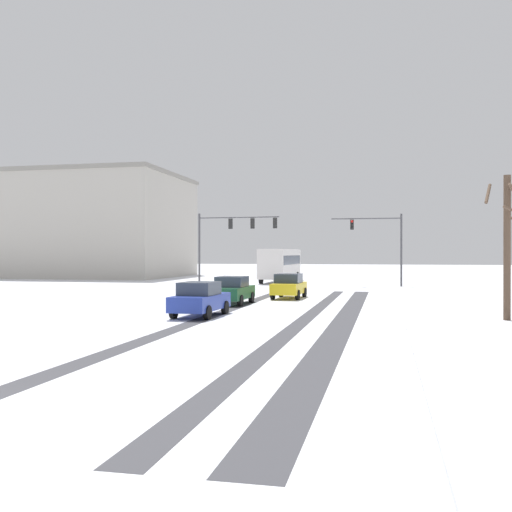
{
  "coord_description": "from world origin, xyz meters",
  "views": [
    {
      "loc": [
        7.4,
        -9.15,
        2.96
      ],
      "look_at": [
        0.0,
        24.74,
        2.8
      ],
      "focal_mm": 41.63,
      "sensor_mm": 36.0,
      "label": 1
    }
  ],
  "objects": [
    {
      "name": "office_building_far_left_block",
      "position": [
        -32.02,
        60.48,
        6.47
      ],
      "size": [
        28.0,
        18.72,
        12.92
      ],
      "color": "#B2ADA3",
      "rests_on": "ground"
    },
    {
      "name": "wheel_track_left_lane",
      "position": [
        3.89,
        17.67,
        0.0
      ],
      "size": [
        0.73,
        38.87,
        0.01
      ],
      "primitive_type": "cube",
      "color": "#424247",
      "rests_on": "ground"
    },
    {
      "name": "sidewalk_kerb_right",
      "position": [
        10.2,
        15.9,
        0.06
      ],
      "size": [
        4.0,
        38.87,
        0.12
      ],
      "primitive_type": "cube",
      "color": "white",
      "rests_on": "ground"
    },
    {
      "name": "car_blue_third",
      "position": [
        -1.08,
        17.38,
        0.82
      ],
      "size": [
        1.98,
        4.17,
        1.62
      ],
      "color": "#233899",
      "rests_on": "ground"
    },
    {
      "name": "wheel_track_right_lane",
      "position": [
        5.64,
        17.67,
        0.0
      ],
      "size": [
        1.04,
        38.87,
        0.01
      ],
      "primitive_type": "cube",
      "color": "#424247",
      "rests_on": "ground"
    },
    {
      "name": "car_dark_green_second",
      "position": [
        -1.27,
        24.15,
        0.82
      ],
      "size": [
        1.91,
        4.14,
        1.62
      ],
      "color": "#194C2D",
      "rests_on": "ground"
    },
    {
      "name": "wheel_track_center",
      "position": [
        -0.59,
        17.67,
        0.0
      ],
      "size": [
        0.8,
        38.87,
        0.01
      ],
      "primitive_type": "cube",
      "color": "#424247",
      "rests_on": "ground"
    },
    {
      "name": "car_yellow_cab_lead",
      "position": [
        1.22,
        29.25,
        0.82
      ],
      "size": [
        1.95,
        4.16,
        1.62
      ],
      "color": "yellow",
      "rests_on": "ground"
    },
    {
      "name": "bus_oncoming",
      "position": [
        -3.14,
        50.87,
        1.99
      ],
      "size": [
        2.76,
        11.03,
        3.38
      ],
      "color": "silver",
      "rests_on": "ground"
    },
    {
      "name": "traffic_signal_far_left",
      "position": [
        -5.83,
        41.16,
        4.83
      ],
      "size": [
        7.4,
        0.68,
        6.5
      ],
      "color": "#47474C",
      "rests_on": "ground"
    },
    {
      "name": "traffic_signal_far_right",
      "position": [
        7.06,
        45.27,
        4.44
      ],
      "size": [
        6.31,
        0.5,
        6.5
      ],
      "color": "#47474C",
      "rests_on": "ground"
    },
    {
      "name": "bare_tree_sidewalk_mid",
      "position": [
        12.66,
        18.79,
        3.55
      ],
      "size": [
        1.76,
        1.72,
        6.42
      ],
      "color": "brown",
      "rests_on": "ground"
    }
  ]
}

